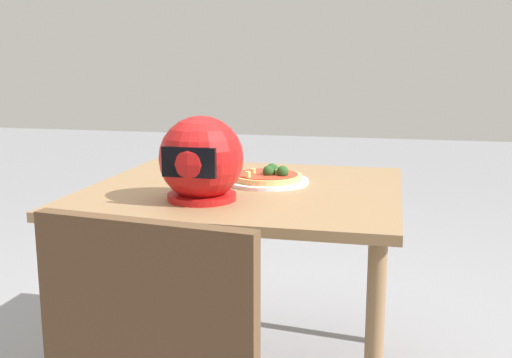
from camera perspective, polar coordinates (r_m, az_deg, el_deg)
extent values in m
cube|color=olive|center=(2.05, -1.06, -1.14)|extent=(1.03, 0.95, 0.03)
cylinder|color=olive|center=(2.49, 11.67, -7.68)|extent=(0.05, 0.05, 0.69)
cylinder|color=olive|center=(2.66, -8.49, -6.33)|extent=(0.05, 0.05, 0.69)
cylinder|color=olive|center=(1.96, -17.51, -13.30)|extent=(0.05, 0.05, 0.69)
cylinder|color=white|center=(2.11, 1.03, -0.20)|extent=(0.29, 0.29, 0.01)
cylinder|color=tan|center=(2.11, 1.03, 0.20)|extent=(0.24, 0.24, 0.02)
cylinder|color=red|center=(2.11, 1.03, 0.48)|extent=(0.21, 0.21, 0.00)
sphere|color=#234C1E|center=(2.07, 2.52, 0.68)|extent=(0.04, 0.04, 0.04)
sphere|color=#234C1E|center=(2.11, 1.56, 0.90)|extent=(0.04, 0.04, 0.04)
sphere|color=#234C1E|center=(2.08, 1.18, 0.72)|extent=(0.04, 0.04, 0.04)
cylinder|color=#E0D172|center=(2.08, 1.14, 0.64)|extent=(0.02, 0.02, 0.02)
cylinder|color=#E0D172|center=(2.11, -0.27, 0.78)|extent=(0.03, 0.03, 0.01)
cylinder|color=#E0D172|center=(2.04, -0.73, 0.44)|extent=(0.03, 0.03, 0.02)
cylinder|color=#E0D172|center=(2.10, 2.00, 0.70)|extent=(0.02, 0.02, 0.02)
cylinder|color=#E0D172|center=(2.13, 1.30, 0.85)|extent=(0.02, 0.02, 0.01)
sphere|color=#B21414|center=(1.84, -5.18, 1.96)|extent=(0.26, 0.26, 0.26)
cylinder|color=#B21414|center=(1.87, -5.11, -1.65)|extent=(0.21, 0.21, 0.02)
cube|color=black|center=(1.74, -6.33, 1.58)|extent=(0.16, 0.02, 0.09)
cube|color=brown|center=(1.03, -10.30, -16.04)|extent=(0.38, 0.08, 0.45)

